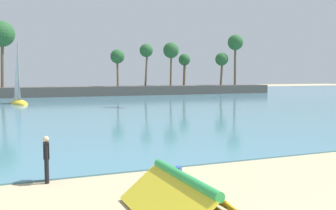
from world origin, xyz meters
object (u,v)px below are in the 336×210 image
(backpack_near_kite, at_px, (179,173))
(sailboat_near_shore, at_px, (19,98))
(folded_kite, at_px, (184,189))
(person_at_waterline, at_px, (46,158))

(backpack_near_kite, height_order, sailboat_near_shore, sailboat_near_shore)
(folded_kite, relative_size, backpack_near_kite, 8.78)
(person_at_waterline, bearing_deg, backpack_near_kite, -15.42)
(folded_kite, relative_size, person_at_waterline, 2.32)
(folded_kite, distance_m, person_at_waterline, 5.62)
(person_at_waterline, xyz_separation_m, backpack_near_kite, (4.53, -1.25, -0.69))
(person_at_waterline, bearing_deg, sailboat_near_shore, 91.98)
(person_at_waterline, xyz_separation_m, sailboat_near_shore, (-1.34, 38.75, -0.07))
(backpack_near_kite, distance_m, sailboat_near_shore, 40.44)
(sailboat_near_shore, bearing_deg, person_at_waterline, -88.02)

